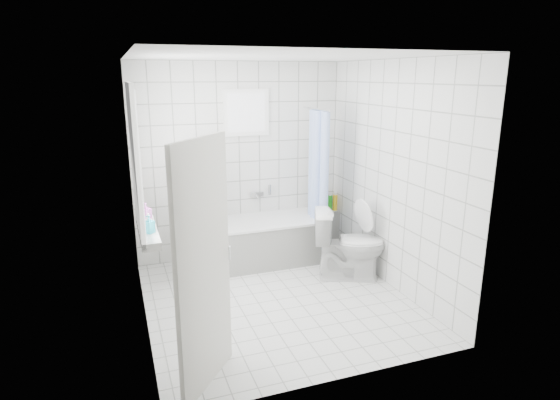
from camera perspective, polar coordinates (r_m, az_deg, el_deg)
name	(u,v)px	position (r m, az deg, el deg)	size (l,w,h in m)	color
ground	(277,300)	(5.33, -0.39, -12.06)	(3.00, 3.00, 0.00)	white
ceiling	(276,56)	(4.75, -0.45, 17.12)	(3.00, 3.00, 0.00)	white
wall_back	(239,162)	(6.28, -4.96, 4.64)	(2.80, 0.02, 2.60)	white
wall_front	(343,230)	(3.55, 7.64, -3.62)	(2.80, 0.02, 2.60)	white
wall_left	(137,198)	(4.62, -17.03, 0.24)	(0.02, 3.00, 2.60)	white
wall_right	(392,177)	(5.49, 13.53, 2.76)	(0.02, 3.00, 2.60)	white
window_left	(138,161)	(4.85, -16.97, 4.56)	(0.01, 0.90, 1.40)	white
window_back	(247,113)	(6.18, -4.08, 10.57)	(0.50, 0.01, 0.50)	white
window_sill	(148,231)	(5.03, -15.82, -3.70)	(0.18, 1.02, 0.08)	white
door	(204,268)	(3.65, -9.26, -8.20)	(0.04, 0.80, 2.00)	silver
bathtub	(257,241)	(6.23, -2.79, -5.05)	(1.73, 0.77, 0.58)	white
partition_wall	(186,216)	(5.85, -11.44, -1.94)	(0.15, 0.85, 1.50)	white
tiled_ledge	(329,227)	(6.86, 5.96, -3.33)	(0.40, 0.24, 0.55)	white
toilet	(349,244)	(5.77, 8.44, -5.39)	(0.48, 0.84, 0.86)	white
curtain_rod	(316,109)	(6.12, 4.42, 10.99)	(0.02, 0.02, 0.80)	silver
shower_curtain	(319,180)	(6.14, 4.75, 2.49)	(0.14, 0.48, 1.78)	#4F7BEA
tub_faucet	(257,194)	(6.40, -2.87, 0.74)	(0.18, 0.06, 0.06)	silver
sill_bottles	(148,219)	(5.01, -15.83, -2.23)	(0.15, 0.55, 0.20)	#C663BE
ledge_bottles	(331,202)	(6.72, 6.22, -0.30)	(0.14, 0.16, 0.23)	red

